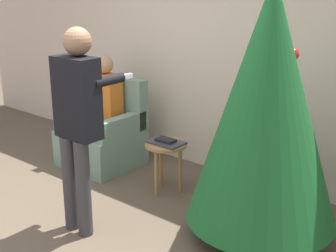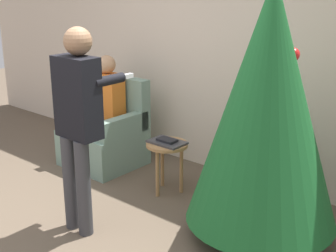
% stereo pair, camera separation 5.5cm
% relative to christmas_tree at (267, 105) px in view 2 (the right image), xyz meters
% --- Properties ---
extents(ground_plane, '(14.00, 14.00, 0.00)m').
position_rel_christmas_tree_xyz_m(ground_plane, '(-1.28, -1.27, -1.12)').
color(ground_plane, brown).
extents(wall_back, '(8.00, 0.06, 2.70)m').
position_rel_christmas_tree_xyz_m(wall_back, '(-1.28, 0.96, 0.23)').
color(wall_back, beige).
rests_on(wall_back, ground_plane).
extents(christmas_tree, '(1.21, 1.21, 2.09)m').
position_rel_christmas_tree_xyz_m(christmas_tree, '(0.00, 0.00, 0.00)').
color(christmas_tree, brown).
rests_on(christmas_tree, ground_plane).
extents(armchair, '(0.78, 0.74, 0.97)m').
position_rel_christmas_tree_xyz_m(armchair, '(-2.13, 0.27, -0.80)').
color(armchair, gray).
rests_on(armchair, ground_plane).
extents(person_seated, '(0.36, 0.46, 1.24)m').
position_rel_christmas_tree_xyz_m(person_seated, '(-2.13, 0.24, -0.45)').
color(person_seated, '#38383D').
rests_on(person_seated, ground_plane).
extents(person_standing, '(0.40, 0.57, 1.69)m').
position_rel_christmas_tree_xyz_m(person_standing, '(-1.20, -0.85, -0.12)').
color(person_standing, '#38383D').
rests_on(person_standing, ground_plane).
extents(side_stool, '(0.41, 0.41, 0.51)m').
position_rel_christmas_tree_xyz_m(side_stool, '(-1.12, 0.14, -0.70)').
color(side_stool, '#A37547').
rests_on(side_stool, ground_plane).
extents(laptop, '(0.35, 0.23, 0.02)m').
position_rel_christmas_tree_xyz_m(laptop, '(-1.12, 0.14, -0.60)').
color(laptop, '#38383D').
rests_on(laptop, side_stool).
extents(book, '(0.19, 0.12, 0.02)m').
position_rel_christmas_tree_xyz_m(book, '(-1.12, 0.14, -0.58)').
color(book, black).
rests_on(book, laptop).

